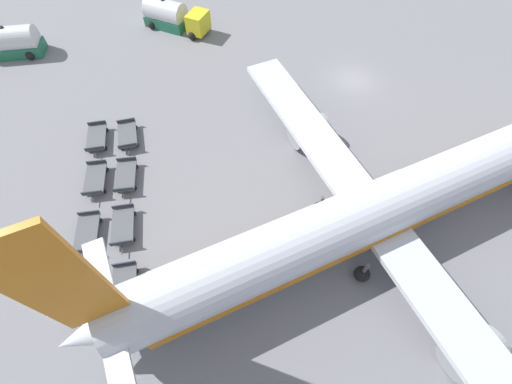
{
  "coord_description": "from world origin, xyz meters",
  "views": [
    {
      "loc": [
        22.82,
        -19.71,
        22.49
      ],
      "look_at": [
        10.73,
        -14.89,
        2.9
      ],
      "focal_mm": 24.0,
      "sensor_mm": 36.0,
      "label": 1
    }
  ],
  "objects_px": {
    "baggage_dolly_row_mid_a_col_c": "(123,226)",
    "baggage_dolly_row_near_col_c": "(87,233)",
    "baggage_dolly_row_mid_a_col_b": "(126,176)",
    "baggage_dolly_row_near_col_d": "(83,294)",
    "airplane": "(389,205)",
    "fuel_tanker_primary": "(0,43)",
    "baggage_dolly_row_near_col_b": "(95,179)",
    "fuel_tanker_secondary": "(172,16)",
    "baggage_dolly_row_near_col_a": "(97,138)",
    "baggage_dolly_row_mid_a_col_a": "(128,135)",
    "baggage_dolly_row_mid_a_col_d": "(124,287)"
  },
  "relations": [
    {
      "from": "airplane",
      "to": "baggage_dolly_row_mid_a_col_a",
      "type": "xyz_separation_m",
      "value": [
        -15.48,
        -15.46,
        -2.45
      ]
    },
    {
      "from": "baggage_dolly_row_near_col_d",
      "to": "baggage_dolly_row_mid_a_col_a",
      "type": "bearing_deg",
      "value": 158.21
    },
    {
      "from": "airplane",
      "to": "baggage_dolly_row_near_col_c",
      "type": "bearing_deg",
      "value": -109.52
    },
    {
      "from": "baggage_dolly_row_mid_a_col_d",
      "to": "baggage_dolly_row_near_col_b",
      "type": "bearing_deg",
      "value": -176.15
    },
    {
      "from": "baggage_dolly_row_near_col_a",
      "to": "baggage_dolly_row_mid_a_col_a",
      "type": "xyz_separation_m",
      "value": [
        0.69,
        2.53,
        0.0
      ]
    },
    {
      "from": "baggage_dolly_row_mid_a_col_a",
      "to": "baggage_dolly_row_mid_a_col_b",
      "type": "distance_m",
      "value": 4.47
    },
    {
      "from": "fuel_tanker_secondary",
      "to": "fuel_tanker_primary",
      "type": "bearing_deg",
      "value": -94.99
    },
    {
      "from": "baggage_dolly_row_near_col_a",
      "to": "baggage_dolly_row_near_col_b",
      "type": "xyz_separation_m",
      "value": [
        4.48,
        -0.68,
        0.0
      ]
    },
    {
      "from": "fuel_tanker_secondary",
      "to": "baggage_dolly_row_near_col_d",
      "type": "relative_size",
      "value": 1.82
    },
    {
      "from": "fuel_tanker_primary",
      "to": "baggage_dolly_row_near_col_d",
      "type": "distance_m",
      "value": 30.31
    },
    {
      "from": "baggage_dolly_row_mid_a_col_a",
      "to": "baggage_dolly_row_mid_a_col_b",
      "type": "bearing_deg",
      "value": -11.71
    },
    {
      "from": "baggage_dolly_row_near_col_a",
      "to": "baggage_dolly_row_mid_a_col_a",
      "type": "height_order",
      "value": "same"
    },
    {
      "from": "baggage_dolly_row_mid_a_col_b",
      "to": "baggage_dolly_row_mid_a_col_c",
      "type": "xyz_separation_m",
      "value": [
        4.45,
        -0.97,
        0.0
      ]
    },
    {
      "from": "baggage_dolly_row_near_col_a",
      "to": "baggage_dolly_row_mid_a_col_b",
      "type": "xyz_separation_m",
      "value": [
        5.06,
        1.62,
        0.0
      ]
    },
    {
      "from": "baggage_dolly_row_near_col_c",
      "to": "baggage_dolly_row_mid_a_col_a",
      "type": "xyz_separation_m",
      "value": [
        -8.45,
        4.36,
        0.0
      ]
    },
    {
      "from": "baggage_dolly_row_mid_a_col_b",
      "to": "baggage_dolly_row_mid_a_col_c",
      "type": "height_order",
      "value": "same"
    },
    {
      "from": "baggage_dolly_row_mid_a_col_b",
      "to": "baggage_dolly_row_mid_a_col_a",
      "type": "bearing_deg",
      "value": 168.29
    },
    {
      "from": "fuel_tanker_primary",
      "to": "baggage_dolly_row_near_col_c",
      "type": "xyz_separation_m",
      "value": [
        25.49,
        5.58,
        -0.88
      ]
    },
    {
      "from": "baggage_dolly_row_near_col_b",
      "to": "fuel_tanker_secondary",
      "type": "bearing_deg",
      "value": 149.83
    },
    {
      "from": "baggage_dolly_row_near_col_c",
      "to": "baggage_dolly_row_mid_a_col_a",
      "type": "bearing_deg",
      "value": 152.7
    },
    {
      "from": "airplane",
      "to": "baggage_dolly_row_mid_a_col_a",
      "type": "relative_size",
      "value": 11.13
    },
    {
      "from": "baggage_dolly_row_mid_a_col_c",
      "to": "baggage_dolly_row_near_col_d",
      "type": "bearing_deg",
      "value": -38.87
    },
    {
      "from": "baggage_dolly_row_mid_a_col_b",
      "to": "fuel_tanker_secondary",
      "type": "bearing_deg",
      "value": 155.84
    },
    {
      "from": "baggage_dolly_row_near_col_a",
      "to": "baggage_dolly_row_near_col_c",
      "type": "distance_m",
      "value": 9.32
    },
    {
      "from": "airplane",
      "to": "baggage_dolly_row_near_col_c",
      "type": "distance_m",
      "value": 21.17
    },
    {
      "from": "baggage_dolly_row_near_col_b",
      "to": "baggage_dolly_row_near_col_d",
      "type": "bearing_deg",
      "value": -12.05
    },
    {
      "from": "fuel_tanker_secondary",
      "to": "baggage_dolly_row_near_col_a",
      "type": "height_order",
      "value": "fuel_tanker_secondary"
    },
    {
      "from": "baggage_dolly_row_near_col_d",
      "to": "baggage_dolly_row_mid_a_col_c",
      "type": "relative_size",
      "value": 1.0
    },
    {
      "from": "baggage_dolly_row_mid_a_col_b",
      "to": "baggage_dolly_row_mid_a_col_d",
      "type": "relative_size",
      "value": 1.0
    },
    {
      "from": "airplane",
      "to": "baggage_dolly_row_near_col_d",
      "type": "bearing_deg",
      "value": -97.21
    },
    {
      "from": "fuel_tanker_secondary",
      "to": "baggage_dolly_row_mid_a_col_d",
      "type": "xyz_separation_m",
      "value": [
        28.89,
        -10.55,
        -0.84
      ]
    },
    {
      "from": "fuel_tanker_secondary",
      "to": "baggage_dolly_row_mid_a_col_c",
      "type": "xyz_separation_m",
      "value": [
        24.3,
        -9.88,
        -0.84
      ]
    },
    {
      "from": "fuel_tanker_secondary",
      "to": "baggage_dolly_row_near_col_a",
      "type": "xyz_separation_m",
      "value": [
        14.78,
        -10.53,
        -0.84
      ]
    },
    {
      "from": "baggage_dolly_row_near_col_c",
      "to": "baggage_dolly_row_near_col_d",
      "type": "bearing_deg",
      "value": -10.02
    },
    {
      "from": "airplane",
      "to": "baggage_dolly_row_mid_a_col_a",
      "type": "bearing_deg",
      "value": -135.04
    },
    {
      "from": "baggage_dolly_row_mid_a_col_a",
      "to": "fuel_tanker_secondary",
      "type": "bearing_deg",
      "value": 152.67
    },
    {
      "from": "fuel_tanker_primary",
      "to": "baggage_dolly_row_near_col_c",
      "type": "relative_size",
      "value": 2.43
    },
    {
      "from": "baggage_dolly_row_near_col_b",
      "to": "baggage_dolly_row_mid_a_col_d",
      "type": "distance_m",
      "value": 9.64
    },
    {
      "from": "baggage_dolly_row_near_col_a",
      "to": "baggage_dolly_row_near_col_d",
      "type": "height_order",
      "value": "same"
    },
    {
      "from": "fuel_tanker_secondary",
      "to": "baggage_dolly_row_near_col_d",
      "type": "distance_m",
      "value": 31.25
    },
    {
      "from": "baggage_dolly_row_mid_a_col_c",
      "to": "baggage_dolly_row_near_col_c",
      "type": "bearing_deg",
      "value": -98.51
    },
    {
      "from": "baggage_dolly_row_near_col_c",
      "to": "baggage_dolly_row_mid_a_col_c",
      "type": "xyz_separation_m",
      "value": [
        0.37,
        2.48,
        0.0
      ]
    },
    {
      "from": "airplane",
      "to": "fuel_tanker_secondary",
      "type": "relative_size",
      "value": 6.1
    },
    {
      "from": "airplane",
      "to": "baggage_dolly_row_mid_a_col_b",
      "type": "bearing_deg",
      "value": -124.15
    },
    {
      "from": "baggage_dolly_row_near_col_b",
      "to": "baggage_dolly_row_near_col_c",
      "type": "relative_size",
      "value": 1.0
    },
    {
      "from": "airplane",
      "to": "baggage_dolly_row_mid_a_col_c",
      "type": "bearing_deg",
      "value": -111.0
    },
    {
      "from": "baggage_dolly_row_near_col_c",
      "to": "baggage_dolly_row_mid_a_col_b",
      "type": "xyz_separation_m",
      "value": [
        -4.08,
        3.46,
        0.0
      ]
    },
    {
      "from": "fuel_tanker_primary",
      "to": "airplane",
      "type": "bearing_deg",
      "value": 38.0
    },
    {
      "from": "fuel_tanker_primary",
      "to": "fuel_tanker_secondary",
      "type": "bearing_deg",
      "value": 85.01
    },
    {
      "from": "airplane",
      "to": "baggage_dolly_row_near_col_a",
      "type": "distance_m",
      "value": 24.31
    }
  ]
}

